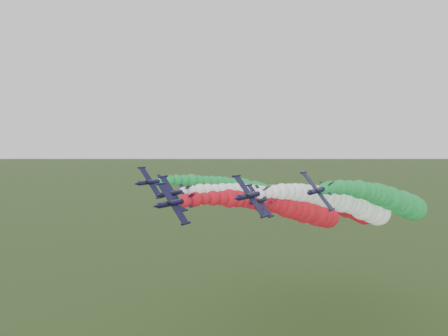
{
  "coord_description": "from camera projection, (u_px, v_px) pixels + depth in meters",
  "views": [
    {
      "loc": [
        42.42,
        -64.81,
        48.24
      ],
      "look_at": [
        -3.56,
        4.08,
        42.49
      ],
      "focal_mm": 35.0,
      "sensor_mm": 36.0,
      "label": 1
    }
  ],
  "objects": [
    {
      "name": "jet_lead",
      "position": [
        296.0,
        209.0,
        107.28
      ],
      "size": [
        12.12,
        65.52,
        16.93
      ],
      "rotation": [
        0.0,
        0.86,
        0.0
      ],
      "color": "#111134",
      "rests_on": "ground"
    },
    {
      "name": "jet_trail",
      "position": [
        343.0,
        207.0,
        127.03
      ],
      "size": [
        12.65,
        66.05,
        17.46
      ],
      "rotation": [
        0.0,
        0.86,
        0.0
      ],
      "color": "#111134",
      "rests_on": "ground"
    },
    {
      "name": "jet_inner_right",
      "position": [
        352.0,
        205.0,
        105.93
      ],
      "size": [
        12.52,
        65.93,
        17.33
      ],
      "rotation": [
        0.0,
        0.86,
        0.0
      ],
      "color": "#111134",
      "rests_on": "ground"
    },
    {
      "name": "jet_inner_left",
      "position": [
        285.0,
        202.0,
        119.68
      ],
      "size": [
        12.81,
        66.22,
        17.63
      ],
      "rotation": [
        0.0,
        0.86,
        0.0
      ],
      "color": "#111134",
      "rests_on": "ground"
    },
    {
      "name": "jet_outer_right",
      "position": [
        394.0,
        201.0,
        111.87
      ],
      "size": [
        12.48,
        65.89,
        17.29
      ],
      "rotation": [
        0.0,
        0.86,
        0.0
      ],
      "color": "#111134",
      "rests_on": "ground"
    },
    {
      "name": "jet_outer_left",
      "position": [
        260.0,
        193.0,
        129.79
      ],
      "size": [
        12.15,
        65.56,
        16.96
      ],
      "rotation": [
        0.0,
        0.86,
        0.0
      ],
      "color": "#111134",
      "rests_on": "ground"
    }
  ]
}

